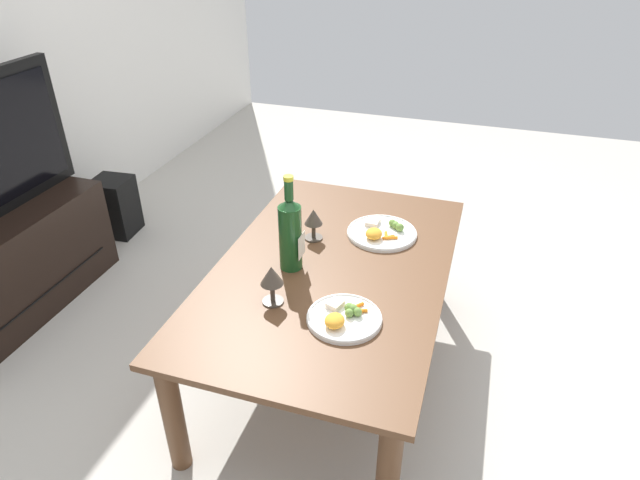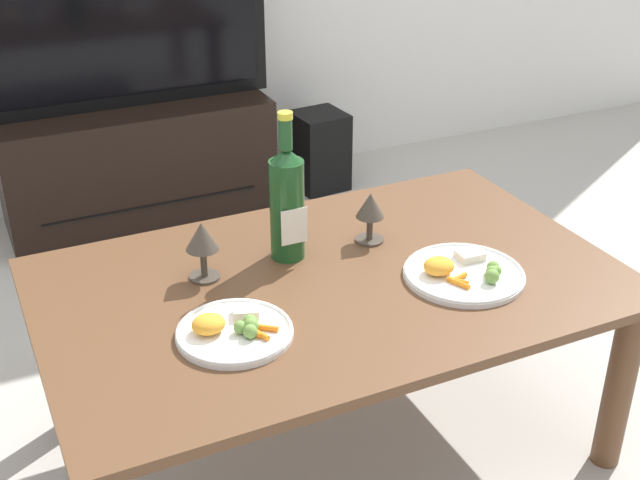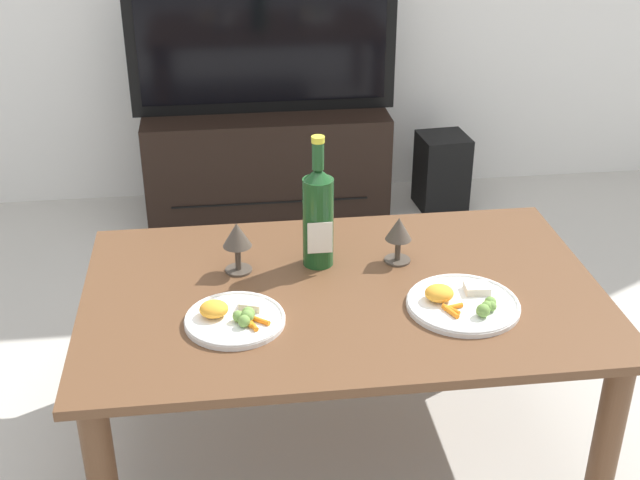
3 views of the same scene
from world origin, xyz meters
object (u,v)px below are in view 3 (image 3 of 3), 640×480
at_px(wine_bottle, 318,214).
at_px(dinner_plate_right, 462,303).
at_px(floor_speaker, 442,171).
at_px(goblet_right, 399,232).
at_px(tv_stand, 267,163).
at_px(dinner_plate_left, 234,318).
at_px(tv_screen, 263,40).
at_px(dining_table, 343,313).
at_px(goblet_left, 237,238).

xyz_separation_m(wine_bottle, dinner_plate_right, (0.33, -0.27, -0.14)).
xyz_separation_m(floor_speaker, goblet_right, (-0.50, -1.37, 0.42)).
distance_m(tv_stand, floor_speaker, 0.78).
xyz_separation_m(dinner_plate_left, dinner_plate_right, (0.57, -0.00, -0.00)).
distance_m(tv_screen, dinner_plate_right, 1.71).
bearing_deg(tv_stand, wine_bottle, -87.74).
bearing_deg(floor_speaker, goblet_right, -114.98).
height_order(tv_stand, goblet_right, goblet_right).
distance_m(dining_table, goblet_left, 0.34).
xyz_separation_m(goblet_left, dinner_plate_left, (-0.02, -0.25, -0.09)).
relative_size(tv_screen, goblet_left, 7.65).
bearing_deg(goblet_right, tv_screen, 101.04).
relative_size(dining_table, goblet_right, 10.17).
distance_m(tv_stand, wine_bottle, 1.44).
distance_m(dining_table, goblet_right, 0.27).
distance_m(floor_speaker, wine_bottle, 1.60).
distance_m(tv_stand, goblet_right, 1.46).
height_order(wine_bottle, goblet_left, wine_bottle).
relative_size(tv_stand, goblet_right, 7.77).
height_order(dining_table, tv_stand, dining_table).
bearing_deg(goblet_left, tv_stand, 83.34).
relative_size(dinner_plate_left, dinner_plate_right, 0.86).
xyz_separation_m(goblet_left, goblet_right, (0.43, 0.00, -0.01)).
height_order(wine_bottle, dinner_plate_left, wine_bottle).
xyz_separation_m(dining_table, tv_stand, (-0.10, 1.52, -0.19)).
bearing_deg(floor_speaker, wine_bottle, -122.82).
xyz_separation_m(dining_table, floor_speaker, (0.67, 1.50, -0.25)).
height_order(tv_stand, tv_screen, tv_screen).
relative_size(tv_stand, goblet_left, 7.17).
height_order(wine_bottle, dinner_plate_right, wine_bottle).
distance_m(tv_stand, tv_screen, 0.53).
bearing_deg(dining_table, goblet_left, 153.98).
height_order(tv_screen, dinner_plate_right, tv_screen).
distance_m(floor_speaker, dinner_plate_left, 1.91).
bearing_deg(tv_stand, goblet_right, -78.98).
height_order(tv_screen, floor_speaker, tv_screen).
height_order(floor_speaker, goblet_left, goblet_left).
height_order(wine_bottle, goblet_right, wine_bottle).
bearing_deg(tv_stand, floor_speaker, -1.99).
distance_m(floor_speaker, goblet_left, 1.71).
bearing_deg(dinner_plate_left, tv_stand, 83.66).
distance_m(dining_table, dinner_plate_right, 0.32).
bearing_deg(tv_screen, goblet_left, -96.67).
height_order(floor_speaker, goblet_right, goblet_right).
bearing_deg(dinner_plate_right, floor_speaker, 76.38).
bearing_deg(dining_table, dinner_plate_right, -23.89).
relative_size(floor_speaker, dinner_plate_left, 1.37).
bearing_deg(tv_stand, tv_screen, -90.00).
height_order(tv_stand, wine_bottle, wine_bottle).
relative_size(tv_screen, dinner_plate_left, 4.46).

